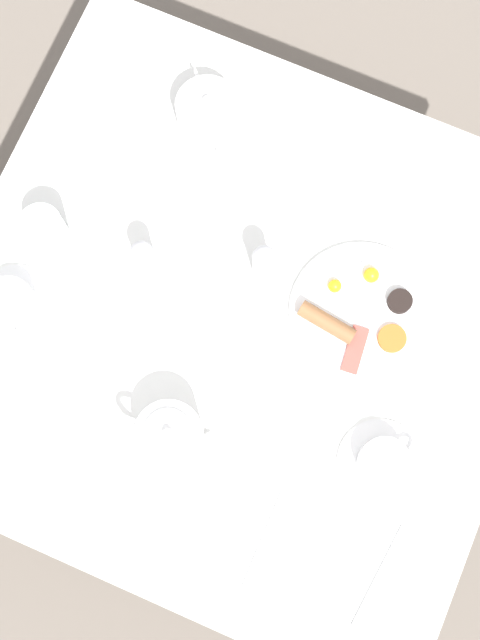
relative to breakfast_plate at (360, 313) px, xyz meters
name	(u,v)px	position (x,y,z in m)	size (l,w,h in m)	color
ground_plane	(240,377)	(-0.10, 0.19, -0.77)	(8.00, 8.00, 0.00)	#70665B
table	(240,329)	(-0.10, 0.19, -0.08)	(1.02, 1.05, 0.76)	white
breakfast_plate	(360,313)	(0.00, 0.00, 0.00)	(0.27, 0.27, 0.04)	white
teapot_near	(208,115)	(0.23, 0.40, 0.04)	(0.16, 0.14, 0.11)	white
teapot_far	(169,435)	(-0.34, 0.22, 0.04)	(0.12, 0.20, 0.11)	white
teacup_with_saucer_left	(383,463)	(-0.23, -0.13, 0.02)	(0.16, 0.16, 0.06)	white
teacup_with_saucer_right	(12,304)	(-0.24, 0.58, 0.02)	(0.16, 0.16, 0.06)	white
water_glass_tall	(45,231)	(-0.09, 0.58, 0.04)	(0.08, 0.08, 0.09)	white
pepper_grinder	(263,261)	(0.01, 0.20, 0.05)	(0.04, 0.04, 0.11)	#BCBCC1
salt_grinder	(144,257)	(-0.07, 0.39, 0.05)	(0.04, 0.04, 0.11)	#BCBCC1
fork_by_plate	(264,542)	(-0.44, 0.00, -0.01)	(0.19, 0.01, 0.00)	silver
knife_by_plate	(418,187)	(0.27, -0.01, -0.01)	(0.04, 0.22, 0.00)	silver
fork_spare	(380,577)	(-0.42, -0.20, -0.01)	(0.19, 0.03, 0.00)	silver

